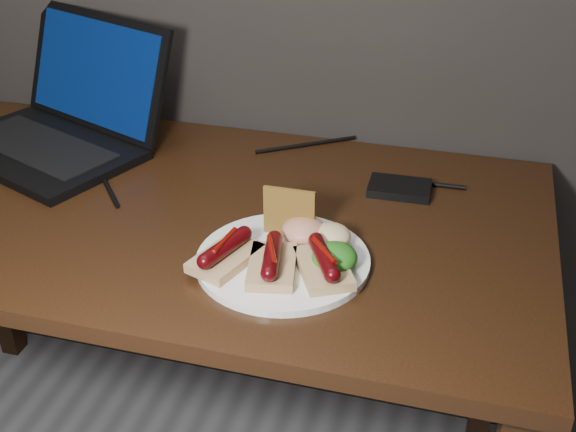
# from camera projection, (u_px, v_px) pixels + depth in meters

# --- Properties ---
(desk) EXTENTS (1.40, 0.70, 0.75)m
(desk) POSITION_uv_depth(u_px,v_px,m) (159.00, 243.00, 1.35)
(desk) COLOR black
(desk) RESTS_ON ground
(laptop) EXTENTS (0.49, 0.46, 0.25)m
(laptop) POSITION_uv_depth(u_px,v_px,m) (61.00, 121.00, 1.49)
(laptop) COLOR black
(laptop) RESTS_ON desk
(hard_drive) EXTENTS (0.12, 0.08, 0.02)m
(hard_drive) POSITION_uv_depth(u_px,v_px,m) (400.00, 188.00, 1.33)
(hard_drive) COLOR black
(hard_drive) RESTS_ON desk
(desk_cables) EXTENTS (1.05, 0.41, 0.01)m
(desk_cables) POSITION_uv_depth(u_px,v_px,m) (184.00, 161.00, 1.44)
(desk_cables) COLOR black
(desk_cables) RESTS_ON desk
(plate) EXTENTS (0.29, 0.29, 0.01)m
(plate) POSITION_uv_depth(u_px,v_px,m) (283.00, 260.00, 1.13)
(plate) COLOR white
(plate) RESTS_ON desk
(bread_sausage_left) EXTENTS (0.10, 0.13, 0.04)m
(bread_sausage_left) POSITION_uv_depth(u_px,v_px,m) (225.00, 253.00, 1.11)
(bread_sausage_left) COLOR tan
(bread_sausage_left) RESTS_ON plate
(bread_sausage_center) EXTENTS (0.09, 0.13, 0.04)m
(bread_sausage_center) POSITION_uv_depth(u_px,v_px,m) (272.00, 262.00, 1.09)
(bread_sausage_center) COLOR tan
(bread_sausage_center) RESTS_ON plate
(bread_sausage_right) EXTENTS (0.12, 0.13, 0.04)m
(bread_sausage_right) POSITION_uv_depth(u_px,v_px,m) (324.00, 263.00, 1.08)
(bread_sausage_right) COLOR tan
(bread_sausage_right) RESTS_ON plate
(crispbread) EXTENTS (0.08, 0.01, 0.08)m
(crispbread) POSITION_uv_depth(u_px,v_px,m) (289.00, 212.00, 1.16)
(crispbread) COLOR olive
(crispbread) RESTS_ON plate
(salad_greens) EXTENTS (0.07, 0.07, 0.04)m
(salad_greens) POSITION_uv_depth(u_px,v_px,m) (335.00, 257.00, 1.09)
(salad_greens) COLOR #205D12
(salad_greens) RESTS_ON plate
(salsa_mound) EXTENTS (0.07, 0.07, 0.04)m
(salsa_mound) POSITION_uv_depth(u_px,v_px,m) (304.00, 230.00, 1.16)
(salsa_mound) COLOR #A81015
(salsa_mound) RESTS_ON plate
(coleslaw_mound) EXTENTS (0.06, 0.06, 0.04)m
(coleslaw_mound) POSITION_uv_depth(u_px,v_px,m) (331.00, 236.00, 1.15)
(coleslaw_mound) COLOR beige
(coleslaw_mound) RESTS_ON plate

